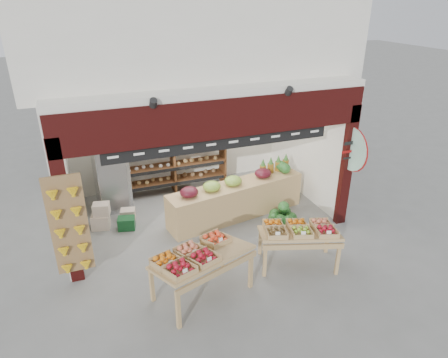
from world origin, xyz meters
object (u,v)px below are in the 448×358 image
back_shelving (172,153)px  display_table_right (299,231)px  display_table_left (195,257)px  cardboard_stack (113,218)px  mid_counter (236,199)px  watermelon_pile (282,216)px  refrigerator (111,171)px

back_shelving → display_table_right: (1.37, -3.80, -0.32)m
display_table_left → display_table_right: display_table_left is taller
cardboard_stack → display_table_left: (1.04, -2.74, 0.57)m
cardboard_stack → display_table_right: 4.02m
cardboard_stack → mid_counter: size_ratio=0.31×
cardboard_stack → display_table_left: 2.99m
cardboard_stack → mid_counter: 2.72m
back_shelving → watermelon_pile: (1.84, -2.37, -0.88)m
back_shelving → refrigerator: size_ratio=1.48×
back_shelving → mid_counter: size_ratio=0.83×
refrigerator → display_table_right: 4.51m
cardboard_stack → display_table_left: size_ratio=0.56×
cardboard_stack → back_shelving: bearing=36.4°
refrigerator → mid_counter: bearing=-34.9°
watermelon_pile → cardboard_stack: bearing=162.1°
back_shelving → mid_counter: bearing=-60.8°
display_table_left → display_table_right: bearing=5.1°
refrigerator → watermelon_pile: size_ratio=2.98×
display_table_left → refrigerator: bearing=103.8°
mid_counter → watermelon_pile: size_ratio=5.31×
back_shelving → display_table_left: back_shelving is taller
cardboard_stack → display_table_right: display_table_right is taller
display_table_left → watermelon_pile: display_table_left is taller
cardboard_stack → watermelon_pile: bearing=-17.9°
back_shelving → display_table_left: bearing=-99.1°
mid_counter → display_table_left: mid_counter is taller
back_shelving → refrigerator: refrigerator is taller
mid_counter → display_table_right: (0.39, -2.04, 0.28)m
watermelon_pile → display_table_left: bearing=-147.1°
back_shelving → watermelon_pile: back_shelving is taller
cardboard_stack → display_table_left: bearing=-69.3°
cardboard_stack → display_table_right: (3.05, -2.56, 0.50)m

